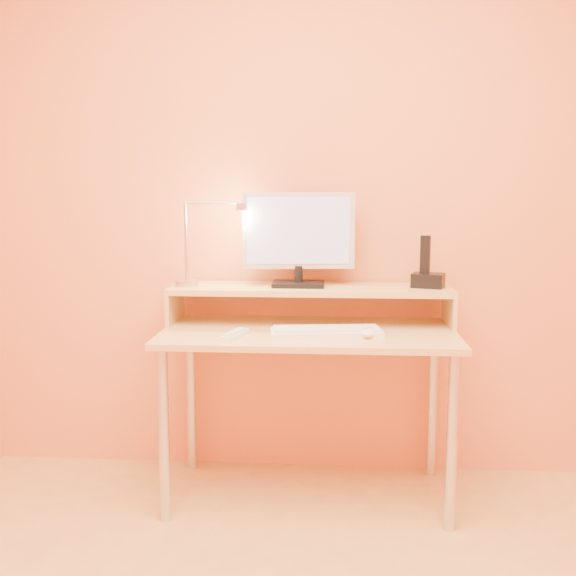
# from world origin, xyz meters

# --- Properties ---
(wall_back) EXTENTS (3.00, 0.04, 2.50)m
(wall_back) POSITION_xyz_m (0.00, 1.50, 1.25)
(wall_back) COLOR #F17F52
(wall_back) RESTS_ON floor
(desk_leg_fl) EXTENTS (0.04, 0.04, 0.69)m
(desk_leg_fl) POSITION_xyz_m (-0.55, 0.93, 0.35)
(desk_leg_fl) COLOR silver
(desk_leg_fl) RESTS_ON floor
(desk_leg_fr) EXTENTS (0.04, 0.04, 0.69)m
(desk_leg_fr) POSITION_xyz_m (0.55, 0.93, 0.35)
(desk_leg_fr) COLOR silver
(desk_leg_fr) RESTS_ON floor
(desk_leg_bl) EXTENTS (0.04, 0.04, 0.69)m
(desk_leg_bl) POSITION_xyz_m (-0.55, 1.43, 0.35)
(desk_leg_bl) COLOR silver
(desk_leg_bl) RESTS_ON floor
(desk_leg_br) EXTENTS (0.04, 0.04, 0.69)m
(desk_leg_br) POSITION_xyz_m (0.55, 1.43, 0.35)
(desk_leg_br) COLOR silver
(desk_leg_br) RESTS_ON floor
(desk_lower) EXTENTS (1.20, 0.60, 0.02)m
(desk_lower) POSITION_xyz_m (0.00, 1.18, 0.71)
(desk_lower) COLOR #EAB86A
(desk_lower) RESTS_ON floor
(shelf_riser_left) EXTENTS (0.02, 0.30, 0.14)m
(shelf_riser_left) POSITION_xyz_m (-0.59, 1.33, 0.79)
(shelf_riser_left) COLOR #EAB86A
(shelf_riser_left) RESTS_ON desk_lower
(shelf_riser_right) EXTENTS (0.02, 0.30, 0.14)m
(shelf_riser_right) POSITION_xyz_m (0.59, 1.33, 0.79)
(shelf_riser_right) COLOR #EAB86A
(shelf_riser_right) RESTS_ON desk_lower
(desk_shelf) EXTENTS (1.20, 0.30, 0.02)m
(desk_shelf) POSITION_xyz_m (0.00, 1.33, 0.87)
(desk_shelf) COLOR #EAB86A
(desk_shelf) RESTS_ON desk_lower
(monitor_foot) EXTENTS (0.22, 0.16, 0.02)m
(monitor_foot) POSITION_xyz_m (-0.05, 1.33, 0.89)
(monitor_foot) COLOR black
(monitor_foot) RESTS_ON desk_shelf
(monitor_neck) EXTENTS (0.04, 0.04, 0.07)m
(monitor_neck) POSITION_xyz_m (-0.05, 1.33, 0.93)
(monitor_neck) COLOR black
(monitor_neck) RESTS_ON monitor_foot
(monitor_panel) EXTENTS (0.48, 0.08, 0.32)m
(monitor_panel) POSITION_xyz_m (-0.05, 1.34, 1.12)
(monitor_panel) COLOR silver
(monitor_panel) RESTS_ON monitor_neck
(monitor_back) EXTENTS (0.43, 0.06, 0.28)m
(monitor_back) POSITION_xyz_m (-0.05, 1.36, 1.12)
(monitor_back) COLOR black
(monitor_back) RESTS_ON monitor_panel
(monitor_screen) EXTENTS (0.43, 0.05, 0.28)m
(monitor_screen) POSITION_xyz_m (-0.05, 1.32, 1.12)
(monitor_screen) COLOR #9EA6D6
(monitor_screen) RESTS_ON monitor_panel
(lamp_base) EXTENTS (0.10, 0.10, 0.02)m
(lamp_base) POSITION_xyz_m (-0.53, 1.30, 0.89)
(lamp_base) COLOR silver
(lamp_base) RESTS_ON desk_shelf
(lamp_post) EXTENTS (0.01, 0.01, 0.33)m
(lamp_post) POSITION_xyz_m (-0.53, 1.30, 1.07)
(lamp_post) COLOR silver
(lamp_post) RESTS_ON lamp_base
(lamp_arm) EXTENTS (0.24, 0.01, 0.01)m
(lamp_arm) POSITION_xyz_m (-0.41, 1.30, 1.24)
(lamp_arm) COLOR silver
(lamp_arm) RESTS_ON lamp_post
(lamp_head) EXTENTS (0.04, 0.04, 0.03)m
(lamp_head) POSITION_xyz_m (-0.29, 1.30, 1.22)
(lamp_head) COLOR silver
(lamp_head) RESTS_ON lamp_arm
(lamp_bulb) EXTENTS (0.03, 0.03, 0.00)m
(lamp_bulb) POSITION_xyz_m (-0.29, 1.30, 1.20)
(lamp_bulb) COLOR #FFEAC6
(lamp_bulb) RESTS_ON lamp_head
(phone_dock) EXTENTS (0.15, 0.13, 0.06)m
(phone_dock) POSITION_xyz_m (0.50, 1.33, 0.91)
(phone_dock) COLOR black
(phone_dock) RESTS_ON desk_shelf
(phone_handset) EXTENTS (0.05, 0.04, 0.16)m
(phone_handset) POSITION_xyz_m (0.48, 1.33, 1.02)
(phone_handset) COLOR black
(phone_handset) RESTS_ON phone_dock
(phone_led) EXTENTS (0.01, 0.00, 0.04)m
(phone_led) POSITION_xyz_m (0.54, 1.28, 0.91)
(phone_led) COLOR #3758FF
(phone_led) RESTS_ON phone_dock
(keyboard) EXTENTS (0.45, 0.19, 0.02)m
(keyboard) POSITION_xyz_m (0.07, 1.08, 0.73)
(keyboard) COLOR white
(keyboard) RESTS_ON desk_lower
(mouse) EXTENTS (0.08, 0.12, 0.04)m
(mouse) POSITION_xyz_m (0.24, 1.07, 0.74)
(mouse) COLOR white
(mouse) RESTS_ON desk_lower
(remote_control) EXTENTS (0.09, 0.18, 0.02)m
(remote_control) POSITION_xyz_m (-0.28, 1.03, 0.73)
(remote_control) COLOR white
(remote_control) RESTS_ON desk_lower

